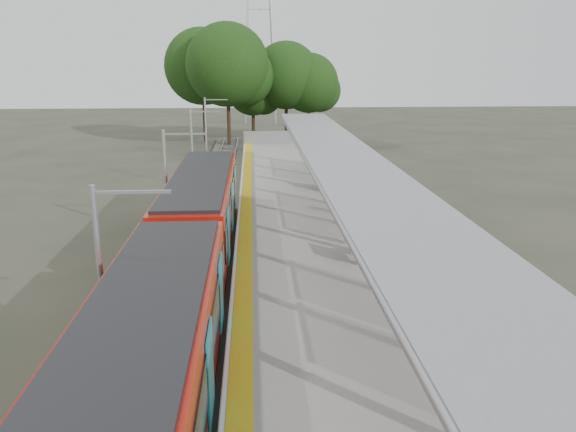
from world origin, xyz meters
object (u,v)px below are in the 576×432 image
object	(u,v)px
bench_mid	(357,247)
litter_bin	(342,204)
bench_far	(322,179)
info_pillar_far	(348,227)
train	(184,262)

from	to	relation	value
bench_mid	litter_bin	size ratio (longest dim) A/B	1.58
bench_far	bench_mid	bearing A→B (deg)	-110.74
bench_far	litter_bin	size ratio (longest dim) A/B	1.88
info_pillar_far	train	bearing A→B (deg)	-125.58
litter_bin	bench_mid	bearing A→B (deg)	-93.92
bench_mid	litter_bin	distance (m)	6.84
bench_far	litter_bin	bearing A→B (deg)	-106.93
info_pillar_far	litter_bin	xyz separation A→B (m)	(0.47, 4.84, -0.26)
litter_bin	bench_far	bearing A→B (deg)	93.03
train	bench_mid	xyz separation A→B (m)	(6.30, 2.74, -0.52)
bench_mid	info_pillar_far	distance (m)	2.00
bench_mid	litter_bin	bearing A→B (deg)	80.97
litter_bin	train	bearing A→B (deg)	-125.29
bench_mid	info_pillar_far	size ratio (longest dim) A/B	0.88
train	bench_mid	distance (m)	6.89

